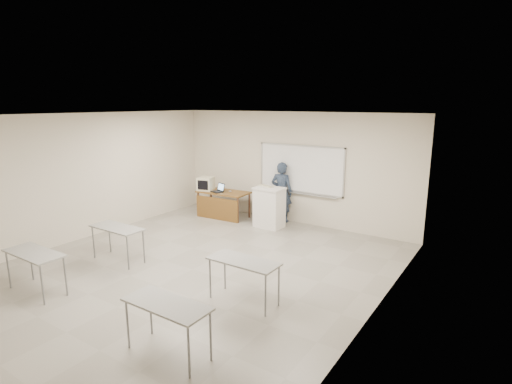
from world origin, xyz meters
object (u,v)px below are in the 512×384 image
Objects in this scene: crt_monitor at (206,184)px; laptop at (218,190)px; whiteboard at (301,170)px; keyboard at (266,186)px; podium at (269,207)px; mouse at (230,191)px; instructor_desk at (221,199)px; presenter at (282,192)px.

laptop is (0.45, -0.00, -0.13)m from crt_monitor.
whiteboard is 2.43m from laptop.
whiteboard reaches higher than keyboard.
keyboard reaches higher than podium.
laptop is at bearing -17.19° from crt_monitor.
podium reaches higher than laptop.
whiteboard is 2.12m from mouse.
whiteboard is at bearing 16.80° from instructor_desk.
mouse is (-1.90, -0.62, -0.71)m from whiteboard.
podium is 1.43m from mouse.
whiteboard is at bearing -2.15° from mouse.
keyboard is 0.63m from presenter.
keyboard is (1.55, 0.10, 0.27)m from laptop.
crt_monitor is (-0.55, -0.01, 0.39)m from instructor_desk.
podium is 2.19m from crt_monitor.
whiteboard reaches higher than laptop.
crt_monitor is 0.79m from mouse.
mouse is at bearing 174.53° from podium.
mouse is 0.21× the size of keyboard.
instructor_desk is 3.19× the size of crt_monitor.
crt_monitor is (-2.65, -0.79, -0.54)m from whiteboard.
laptop is 0.20× the size of presenter.
podium reaches higher than instructor_desk.
mouse is 1.29m from keyboard.
instructor_desk is 0.28m from laptop.
mouse is (0.30, 0.17, -0.04)m from laptop.
whiteboard reaches higher than crt_monitor.
crt_monitor is 1.04× the size of keyboard.
podium is at bearing -123.07° from whiteboard.
whiteboard is at bearing 38.83° from laptop.
presenter is at bearing 40.28° from laptop.
whiteboard is 2.33× the size of podium.
crt_monitor reaches higher than podium.
keyboard is at bearing -133.38° from whiteboard.
laptop is 1.83m from presenter.
presenter reaches higher than crt_monitor.
mouse is at bearing 35.42° from instructor_desk.
podium is 2.31× the size of crt_monitor.
crt_monitor is 0.47m from laptop.
presenter is (2.15, 0.66, -0.11)m from crt_monitor.
podium is (-0.50, -0.77, -0.94)m from whiteboard.
presenter is at bearing -0.99° from mouse.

